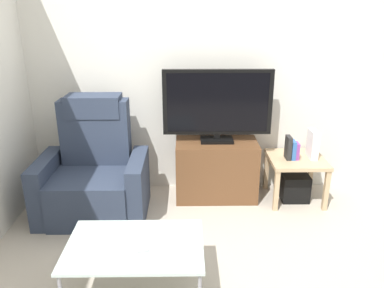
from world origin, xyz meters
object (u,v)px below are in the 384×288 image
object	(u,v)px
book_middle	(293,150)
subwoofer_box	(294,186)
cell_phone	(142,245)
coffee_table	(135,247)
book_leftmost	(288,148)
book_rightmost	(296,151)
tv_stand	(216,169)
game_console	(313,144)
side_table	(296,164)
recliner_armchair	(94,175)
television	(217,104)

from	to	relation	value
book_middle	subwoofer_box	bearing A→B (deg)	20.47
book_middle	cell_phone	world-z (taller)	book_middle
subwoofer_box	coffee_table	bearing A→B (deg)	-136.87
subwoofer_box	book_leftmost	xyz separation A→B (m)	(-0.10, -0.02, 0.43)
book_rightmost	coffee_table	xyz separation A→B (m)	(-1.41, -1.32, -0.17)
tv_stand	cell_phone	distance (m)	1.55
game_console	coffee_table	size ratio (longest dim) A/B	0.31
game_console	cell_phone	xyz separation A→B (m)	(-1.53, -1.37, -0.20)
tv_stand	coffee_table	xyz separation A→B (m)	(-0.64, -1.41, 0.06)
side_table	game_console	size ratio (longest dim) A/B	1.93
side_table	book_rightmost	size ratio (longest dim) A/B	3.32
subwoofer_box	book_rightmost	xyz separation A→B (m)	(-0.02, -0.02, 0.39)
book_middle	recliner_armchair	bearing A→B (deg)	-174.36
subwoofer_box	cell_phone	distance (m)	1.96
tv_stand	subwoofer_box	xyz separation A→B (m)	(0.79, -0.06, -0.16)
side_table	game_console	bearing A→B (deg)	3.95
tv_stand	book_rightmost	distance (m)	0.81
coffee_table	cell_phone	distance (m)	0.06
tv_stand	coffee_table	distance (m)	1.55
television	book_rightmost	size ratio (longest dim) A/B	6.45
television	tv_stand	bearing A→B (deg)	-90.00
book_middle	book_rightmost	world-z (taller)	book_middle
side_table	game_console	distance (m)	0.26
television	book_rightmost	bearing A→B (deg)	-7.63
coffee_table	side_table	bearing A→B (deg)	43.13
subwoofer_box	book_rightmost	size ratio (longest dim) A/B	1.65
book_rightmost	game_console	size ratio (longest dim) A/B	0.58
book_leftmost	book_rightmost	world-z (taller)	book_leftmost
book_rightmost	book_middle	bearing A→B (deg)	180.00
side_table	coffee_table	distance (m)	1.96
recliner_armchair	cell_phone	world-z (taller)	recliner_armchair
recliner_armchair	cell_phone	distance (m)	1.29
recliner_armchair	side_table	size ratio (longest dim) A/B	2.00
recliner_armchair	game_console	bearing A→B (deg)	-1.73
subwoofer_box	book_rightmost	world-z (taller)	book_rightmost
book_middle	game_console	bearing A→B (deg)	8.59
book_middle	cell_phone	bearing A→B (deg)	-134.78
coffee_table	cell_phone	bearing A→B (deg)	-22.47
book_middle	book_rightmost	size ratio (longest dim) A/B	1.13
book_rightmost	side_table	bearing A→B (deg)	49.84
side_table	book_leftmost	xyz separation A→B (m)	(-0.10, -0.02, 0.18)
tv_stand	book_rightmost	bearing A→B (deg)	-6.27
side_table	book_middle	bearing A→B (deg)	-159.53
book_middle	coffee_table	world-z (taller)	book_middle
tv_stand	game_console	distance (m)	0.98
book_rightmost	subwoofer_box	bearing A→B (deg)	49.84
tv_stand	book_middle	bearing A→B (deg)	-6.58
side_table	cell_phone	world-z (taller)	side_table
television	coffee_table	xyz separation A→B (m)	(-0.64, -1.42, -0.61)
book_leftmost	game_console	size ratio (longest dim) A/B	0.82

